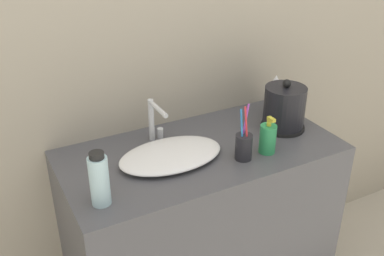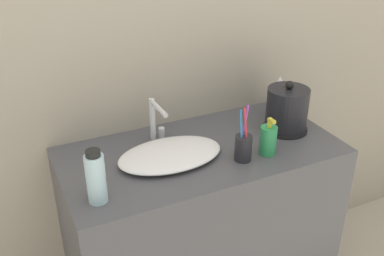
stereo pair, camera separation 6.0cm
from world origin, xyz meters
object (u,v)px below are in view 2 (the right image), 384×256
at_px(electric_kettle, 287,111).
at_px(lotion_bottle, 268,140).
at_px(mouthwash_bottle, 96,177).
at_px(shampoo_bottle, 278,100).
at_px(toothbrush_cup, 243,147).
at_px(faucet, 156,118).

height_order(electric_kettle, lotion_bottle, electric_kettle).
xyz_separation_m(electric_kettle, lotion_bottle, (-0.17, -0.13, -0.03)).
bearing_deg(electric_kettle, mouthwash_bottle, -170.04).
distance_m(lotion_bottle, shampoo_bottle, 0.35).
relative_size(toothbrush_cup, lotion_bottle, 1.47).
distance_m(lotion_bottle, mouthwash_bottle, 0.64).
relative_size(electric_kettle, shampoo_bottle, 1.22).
bearing_deg(shampoo_bottle, faucet, 179.63).
height_order(toothbrush_cup, lotion_bottle, toothbrush_cup).
relative_size(electric_kettle, toothbrush_cup, 0.99).
bearing_deg(faucet, electric_kettle, -15.35).
height_order(lotion_bottle, shampoo_bottle, shampoo_bottle).
distance_m(electric_kettle, toothbrush_cup, 0.30).
relative_size(lotion_bottle, mouthwash_bottle, 0.80).
bearing_deg(lotion_bottle, mouthwash_bottle, -178.61).
relative_size(faucet, lotion_bottle, 1.17).
relative_size(faucet, toothbrush_cup, 0.80).
bearing_deg(shampoo_bottle, toothbrush_cup, -141.82).
distance_m(toothbrush_cup, lotion_bottle, 0.10).
distance_m(electric_kettle, lotion_bottle, 0.21).
xyz_separation_m(shampoo_bottle, mouthwash_bottle, (-0.86, -0.28, 0.02)).
xyz_separation_m(lotion_bottle, shampoo_bottle, (0.23, 0.26, 0.01)).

